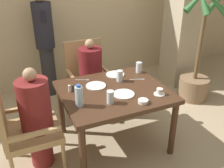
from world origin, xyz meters
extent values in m
plane|color=tan|center=(0.00, 0.00, 0.00)|extent=(16.00, 16.00, 0.00)
cube|color=#C6B289|center=(0.00, 1.99, 1.40)|extent=(8.00, 0.06, 2.80)
cube|color=#BCAD8E|center=(1.82, 1.14, 1.35)|extent=(0.51, 0.51, 2.70)
cube|color=#422819|center=(0.00, 0.00, 0.71)|extent=(1.18, 1.02, 0.05)
cylinder|color=#422819|center=(-0.53, -0.45, 0.34)|extent=(0.07, 0.07, 0.68)
cylinder|color=#422819|center=(0.53, -0.45, 0.34)|extent=(0.07, 0.07, 0.68)
cylinder|color=#422819|center=(-0.53, 0.45, 0.34)|extent=(0.07, 0.07, 0.68)
cylinder|color=#422819|center=(0.53, 0.45, 0.34)|extent=(0.07, 0.07, 0.68)
cube|color=tan|center=(-0.93, 0.00, 0.43)|extent=(0.56, 0.56, 0.07)
cube|color=tan|center=(-1.19, 0.00, 0.74)|extent=(0.05, 0.56, 0.54)
cube|color=tan|center=(-0.93, 0.26, 0.58)|extent=(0.50, 0.04, 0.04)
cube|color=tan|center=(-0.93, -0.26, 0.58)|extent=(0.50, 0.04, 0.04)
cylinder|color=tan|center=(-0.68, 0.25, 0.20)|extent=(0.04, 0.04, 0.39)
cylinder|color=tan|center=(-0.68, -0.25, 0.20)|extent=(0.04, 0.04, 0.39)
cylinder|color=tan|center=(-1.18, 0.25, 0.20)|extent=(0.04, 0.04, 0.39)
cylinder|color=maroon|center=(-0.87, 0.00, 0.23)|extent=(0.24, 0.24, 0.46)
cylinder|color=maroon|center=(-0.87, 0.00, 0.74)|extent=(0.32, 0.32, 0.55)
sphere|color=tan|center=(-0.87, 0.00, 1.08)|extent=(0.13, 0.13, 0.13)
cube|color=tan|center=(0.00, 0.85, 0.43)|extent=(0.56, 0.56, 0.07)
cube|color=tan|center=(0.00, 1.11, 0.74)|extent=(0.56, 0.05, 0.54)
cube|color=tan|center=(0.26, 0.85, 0.58)|extent=(0.04, 0.50, 0.04)
cube|color=tan|center=(-0.26, 0.85, 0.58)|extent=(0.04, 0.50, 0.04)
cylinder|color=tan|center=(0.25, 0.60, 0.20)|extent=(0.04, 0.04, 0.39)
cylinder|color=tan|center=(-0.25, 0.60, 0.20)|extent=(0.04, 0.04, 0.39)
cylinder|color=tan|center=(0.25, 1.10, 0.20)|extent=(0.04, 0.04, 0.39)
cylinder|color=tan|center=(-0.25, 1.10, 0.20)|extent=(0.04, 0.04, 0.39)
cylinder|color=maroon|center=(0.00, 0.79, 0.23)|extent=(0.24, 0.24, 0.46)
cylinder|color=maroon|center=(0.00, 0.79, 0.72)|extent=(0.32, 0.32, 0.51)
sphere|color=tan|center=(0.00, 0.79, 1.04)|extent=(0.13, 0.13, 0.13)
cylinder|color=#2D2D33|center=(-0.45, 1.61, 0.40)|extent=(0.22, 0.22, 0.81)
cylinder|color=#23232D|center=(-0.45, 1.61, 1.15)|extent=(0.29, 0.29, 0.69)
cube|color=black|center=(-0.45, 1.43, 1.33)|extent=(0.07, 0.01, 0.14)
cylinder|color=#896B4C|center=(1.64, 0.50, 0.18)|extent=(0.47, 0.47, 0.35)
cylinder|color=brown|center=(1.64, 0.50, 0.86)|extent=(0.06, 0.06, 1.03)
cone|color=#38753D|center=(1.61, 0.31, 1.54)|extent=(0.47, 0.18, 0.40)
cylinder|color=white|center=(-0.15, 0.16, 0.74)|extent=(0.23, 0.23, 0.01)
cylinder|color=white|center=(0.18, 0.37, 0.74)|extent=(0.23, 0.23, 0.01)
cylinder|color=white|center=(0.05, -0.14, 0.74)|extent=(0.23, 0.23, 0.01)
cylinder|color=white|center=(0.41, -0.30, 0.74)|extent=(0.12, 0.12, 0.01)
cylinder|color=white|center=(0.41, -0.30, 0.77)|extent=(0.07, 0.07, 0.06)
cylinder|color=white|center=(0.16, -0.38, 0.75)|extent=(0.11, 0.11, 0.04)
cylinder|color=silver|center=(-0.45, -0.18, 0.84)|extent=(0.08, 0.08, 0.21)
cylinder|color=#3359B2|center=(-0.45, -0.18, 0.96)|extent=(0.04, 0.04, 0.02)
cylinder|color=silver|center=(-0.15, -0.25, 0.80)|extent=(0.07, 0.07, 0.14)
cylinder|color=silver|center=(0.50, 0.32, 0.80)|extent=(0.07, 0.07, 0.14)
cylinder|color=silver|center=(0.16, 0.18, 0.80)|extent=(0.07, 0.07, 0.14)
cylinder|color=white|center=(-0.47, 0.16, 0.77)|extent=(0.03, 0.03, 0.08)
cylinder|color=#4C3D2D|center=(-0.43, 0.16, 0.77)|extent=(0.03, 0.03, 0.08)
cube|color=silver|center=(-0.26, 0.39, 0.73)|extent=(0.14, 0.07, 0.00)
cube|color=silver|center=(-0.19, 0.36, 0.73)|extent=(0.04, 0.04, 0.00)
cube|color=silver|center=(0.36, 0.14, 0.73)|extent=(0.14, 0.06, 0.00)
cube|color=silver|center=(0.43, 0.11, 0.73)|extent=(0.06, 0.04, 0.00)
camera|label=1|loc=(-1.02, -2.26, 2.03)|focal=40.00mm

